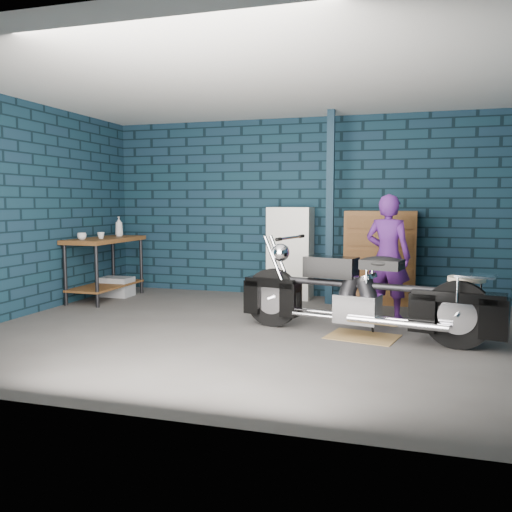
% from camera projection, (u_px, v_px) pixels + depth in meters
% --- Properties ---
extents(ground, '(6.00, 6.00, 0.00)m').
position_uv_depth(ground, '(252.00, 332.00, 5.99)').
color(ground, '#4C4947').
rests_on(ground, ground).
extents(room_walls, '(6.02, 5.01, 2.71)m').
position_uv_depth(room_walls, '(265.00, 162.00, 6.33)').
color(room_walls, '#102936').
rests_on(room_walls, ground).
extents(support_post, '(0.10, 0.10, 2.70)m').
position_uv_depth(support_post, '(330.00, 208.00, 7.56)').
color(support_post, '#102535').
rests_on(support_post, ground).
extents(workbench, '(0.60, 1.40, 0.91)m').
position_uv_depth(workbench, '(106.00, 268.00, 8.01)').
color(workbench, brown).
rests_on(workbench, ground).
extents(drip_mat, '(0.81, 0.67, 0.01)m').
position_uv_depth(drip_mat, '(362.00, 337.00, 5.76)').
color(drip_mat, olive).
rests_on(drip_mat, ground).
extents(motorcycle, '(2.48, 1.13, 1.05)m').
position_uv_depth(motorcycle, '(363.00, 288.00, 5.71)').
color(motorcycle, black).
rests_on(motorcycle, ground).
extents(person, '(0.64, 0.50, 1.53)m').
position_uv_depth(person, '(388.00, 257.00, 6.65)').
color(person, '#491B68').
rests_on(person, ground).
extents(storage_bin, '(0.47, 0.33, 0.29)m').
position_uv_depth(storage_bin, '(117.00, 287.00, 8.28)').
color(storage_bin, gray).
rests_on(storage_bin, ground).
extents(locker, '(0.63, 0.45, 1.36)m').
position_uv_depth(locker, '(290.00, 253.00, 8.08)').
color(locker, silver).
rests_on(locker, ground).
extents(tool_chest, '(0.98, 0.55, 1.31)m').
position_uv_depth(tool_chest, '(380.00, 257.00, 7.71)').
color(tool_chest, brown).
rests_on(tool_chest, ground).
extents(shop_stool, '(0.43, 0.43, 0.68)m').
position_uv_depth(shop_stool, '(465.00, 310.00, 5.51)').
color(shop_stool, beige).
rests_on(shop_stool, ground).
extents(cup_a, '(0.15, 0.15, 0.10)m').
position_uv_depth(cup_a, '(82.00, 236.00, 7.54)').
color(cup_a, beige).
rests_on(cup_a, workbench).
extents(cup_b, '(0.12, 0.12, 0.09)m').
position_uv_depth(cup_b, '(101.00, 235.00, 7.75)').
color(cup_b, beige).
rests_on(cup_b, workbench).
extents(bottle, '(0.14, 0.14, 0.30)m').
position_uv_depth(bottle, '(119.00, 226.00, 8.36)').
color(bottle, gray).
rests_on(bottle, workbench).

